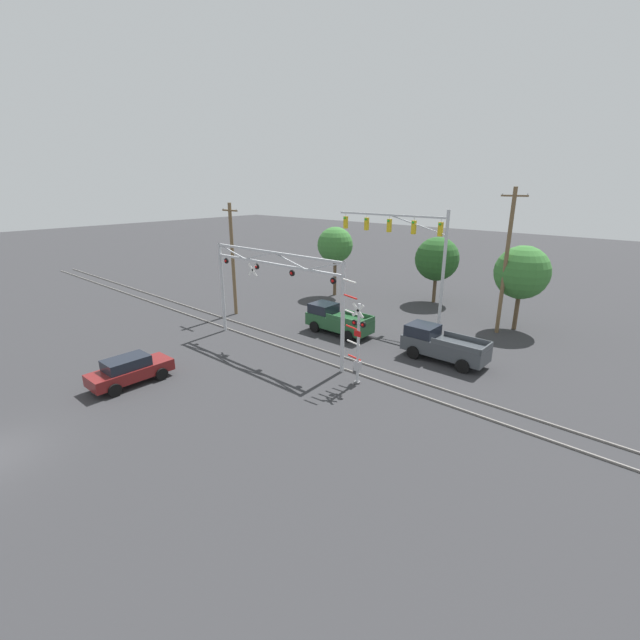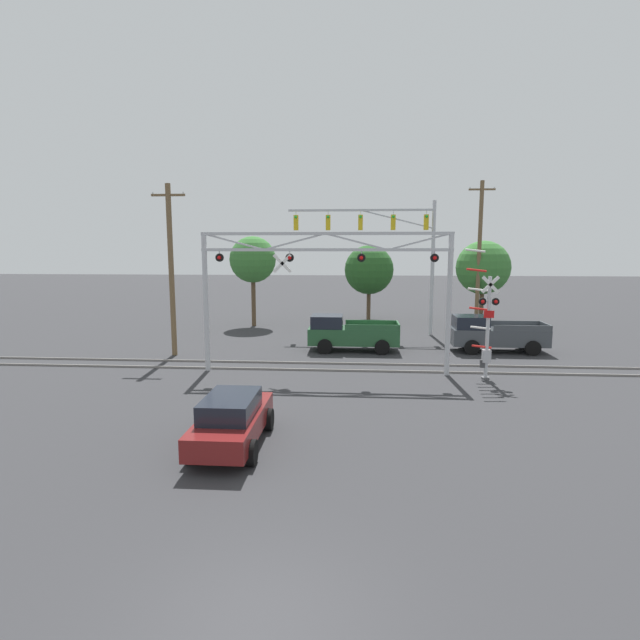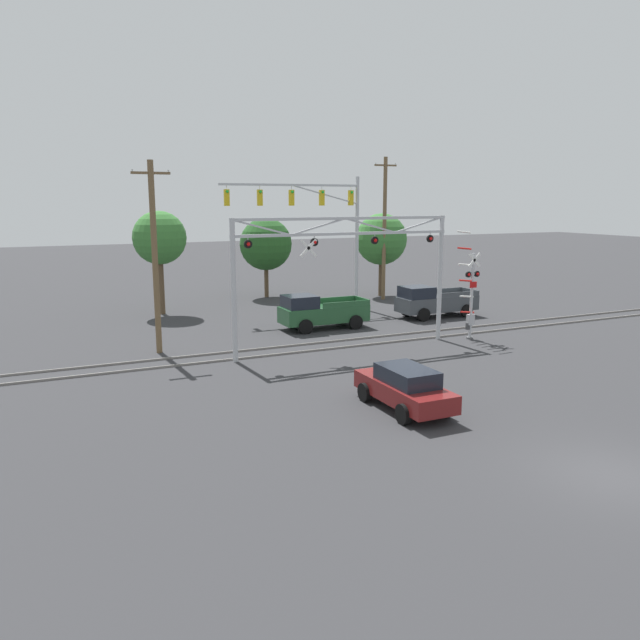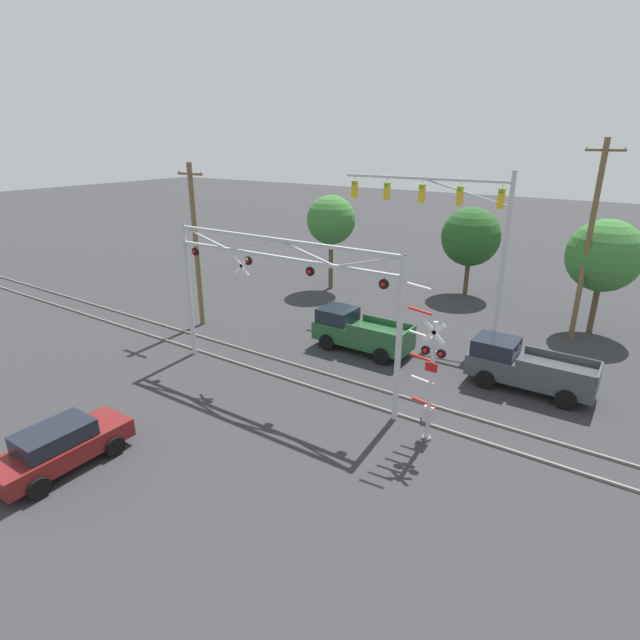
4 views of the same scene
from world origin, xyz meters
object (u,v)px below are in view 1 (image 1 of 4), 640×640
at_px(crossing_signal_mast, 357,345).
at_px(background_tree_beyond_span, 437,259).
at_px(crossing_gantry, 274,283).
at_px(pickup_truck_lead, 336,320).
at_px(pickup_truck_following, 441,345).
at_px(traffic_signal_span, 413,244).
at_px(sedan_waiting, 130,370).
at_px(utility_pole_left, 233,259).
at_px(background_tree_far_left_verge, 522,273).
at_px(background_tree_far_right_verge, 335,245).
at_px(utility_pole_right, 506,261).

distance_m(crossing_signal_mast, background_tree_beyond_span, 19.20).
distance_m(crossing_gantry, crossing_signal_mast, 7.55).
bearing_deg(pickup_truck_lead, pickup_truck_following, 2.48).
distance_m(traffic_signal_span, background_tree_beyond_span, 7.58).
bearing_deg(traffic_signal_span, pickup_truck_following, -44.80).
relative_size(sedan_waiting, utility_pole_left, 0.48).
bearing_deg(background_tree_far_left_verge, crossing_gantry, -125.98).
bearing_deg(background_tree_far_left_verge, pickup_truck_lead, -135.08).
distance_m(crossing_signal_mast, background_tree_far_right_verge, 19.92).
bearing_deg(utility_pole_right, pickup_truck_following, -96.13).
relative_size(pickup_truck_following, background_tree_beyond_span, 0.87).
xyz_separation_m(crossing_gantry, pickup_truck_lead, (1.06, 5.12, -3.51)).
height_order(pickup_truck_following, utility_pole_right, utility_pole_right).
relative_size(traffic_signal_span, utility_pole_right, 0.93).
bearing_deg(crossing_signal_mast, sedan_waiting, -138.38).
relative_size(traffic_signal_span, pickup_truck_following, 1.85).
bearing_deg(background_tree_far_left_verge, pickup_truck_following, -99.43).
height_order(utility_pole_right, background_tree_far_right_verge, utility_pole_right).
bearing_deg(background_tree_beyond_span, utility_pole_left, -126.76).
bearing_deg(traffic_signal_span, background_tree_beyond_span, 101.27).
bearing_deg(background_tree_far_left_verge, utility_pole_left, -149.09).
xyz_separation_m(traffic_signal_span, utility_pole_right, (6.15, 2.36, -0.92)).
bearing_deg(pickup_truck_following, utility_pole_right, 83.87).
height_order(crossing_gantry, pickup_truck_lead, crossing_gantry).
bearing_deg(background_tree_far_left_verge, background_tree_beyond_span, 159.42).
relative_size(traffic_signal_span, background_tree_far_right_verge, 1.45).
relative_size(pickup_truck_lead, pickup_truck_following, 0.97).
bearing_deg(sedan_waiting, background_tree_beyond_span, 80.25).
bearing_deg(sedan_waiting, pickup_truck_lead, 77.08).
xyz_separation_m(utility_pole_right, background_tree_beyond_span, (-7.56, 4.74, -1.31)).
relative_size(pickup_truck_following, background_tree_far_left_verge, 0.82).
height_order(utility_pole_right, background_tree_beyond_span, utility_pole_right).
bearing_deg(background_tree_far_right_verge, pickup_truck_following, -28.42).
bearing_deg(background_tree_far_left_verge, sedan_waiting, -118.53).
bearing_deg(background_tree_beyond_span, utility_pole_right, -32.11).
distance_m(crossing_gantry, utility_pole_right, 16.52).
bearing_deg(sedan_waiting, crossing_gantry, 76.35).
distance_m(pickup_truck_lead, sedan_waiting, 14.45).
distance_m(utility_pole_left, background_tree_beyond_span, 18.23).
bearing_deg(crossing_gantry, utility_pole_right, 52.70).
bearing_deg(utility_pole_right, traffic_signal_span, -159.02).
relative_size(crossing_gantry, traffic_signal_span, 1.19).
bearing_deg(utility_pole_left, utility_pole_right, 28.08).
xyz_separation_m(pickup_truck_lead, pickup_truck_following, (8.12, 0.35, 0.00)).
height_order(traffic_signal_span, background_tree_far_left_verge, traffic_signal_span).
height_order(crossing_signal_mast, utility_pole_left, utility_pole_left).
bearing_deg(utility_pole_left, crossing_gantry, -21.13).
distance_m(traffic_signal_span, sedan_waiting, 21.33).
relative_size(utility_pole_left, background_tree_beyond_span, 1.52).
relative_size(crossing_signal_mast, utility_pole_right, 0.56).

